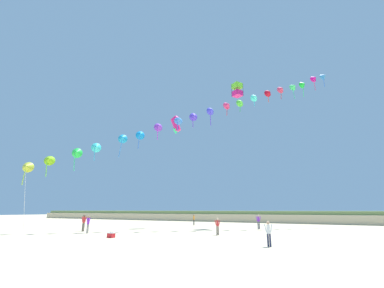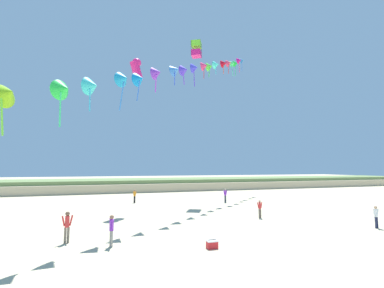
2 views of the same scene
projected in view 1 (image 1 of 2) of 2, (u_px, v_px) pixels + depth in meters
name	position (u px, v px, depth m)	size (l,w,h in m)	color
ground_plane	(119.00, 243.00, 18.13)	(240.00, 240.00, 0.00)	beige
dune_ridge	(260.00, 216.00, 52.04)	(120.00, 12.94, 2.05)	#BFAE8B
person_near_left	(217.00, 225.00, 23.68)	(0.54, 0.21, 1.53)	#726656
person_near_right	(88.00, 223.00, 25.45)	(0.26, 0.59, 1.69)	gray
person_mid_center	(194.00, 219.00, 38.92)	(0.43, 0.46, 1.58)	black
person_far_left	(269.00, 232.00, 16.20)	(0.54, 0.21, 1.55)	#282D4C
person_far_right	(258.00, 221.00, 31.40)	(0.59, 0.25, 1.69)	#474C56
person_far_center	(84.00, 222.00, 27.80)	(0.62, 0.24, 1.76)	#726656
kite_banner_string	(211.00, 111.00, 34.88)	(29.97, 31.49, 24.83)	gold
large_kite_low_lead	(176.00, 124.00, 38.49)	(1.82, 1.55, 2.89)	#EB217A
large_kite_mid_trail	(237.00, 90.00, 39.91)	(1.73, 1.73, 2.11)	#E11D7C
beach_cooler	(111.00, 235.00, 21.30)	(0.58, 0.41, 0.46)	red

